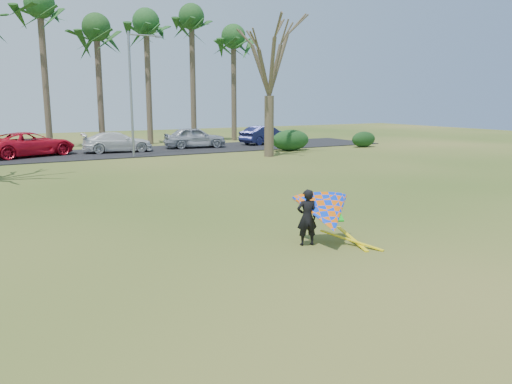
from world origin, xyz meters
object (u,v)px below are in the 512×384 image
streetlight (133,88)px  car_5 (265,135)px  bare_tree_right (269,55)px  car_2 (30,144)px  kite_flyer (325,214)px  car_3 (118,142)px  car_4 (195,137)px

streetlight → car_5: bearing=17.3°
bare_tree_right → car_2: bare_tree_right is taller
kite_flyer → streetlight: bearing=86.4°
car_5 → kite_flyer: kite_flyer is taller
kite_flyer → car_5: bearing=62.7°
streetlight → car_5: size_ratio=1.75×
streetlight → car_2: size_ratio=1.39×
streetlight → car_3: size_ratio=1.65×
bare_tree_right → car_4: bearing=106.2°
car_4 → kite_flyer: (-7.08, -25.91, -0.02)m
car_3 → streetlight: bearing=-167.2°
bare_tree_right → car_5: size_ratio=2.02×
car_2 → kite_flyer: (4.65, -25.81, -0.02)m
bare_tree_right → car_2: bearing=151.9°
streetlight → kite_flyer: size_ratio=3.35×
car_4 → streetlight: bearing=130.1°
streetlight → car_5: 13.16m
car_4 → car_5: size_ratio=1.03×
car_3 → car_5: car_5 is taller
bare_tree_right → car_4: (-2.19, 7.53, -5.71)m
car_5 → kite_flyer: (-13.50, -26.13, 0.03)m
car_5 → car_2: bearing=76.3°
car_4 → kite_flyer: size_ratio=1.96×
bare_tree_right → car_3: 12.39m
car_5 → kite_flyer: bearing=137.9°
car_4 → car_5: bearing=-79.9°
streetlight → kite_flyer: streetlight is taller
car_3 → car_4: (6.04, 0.30, 0.10)m
streetlight → car_4: (5.65, 3.53, -3.60)m
streetlight → bare_tree_right: bearing=-27.0°
car_2 → car_5: car_2 is taller
car_4 → car_5: (6.42, 0.23, -0.05)m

